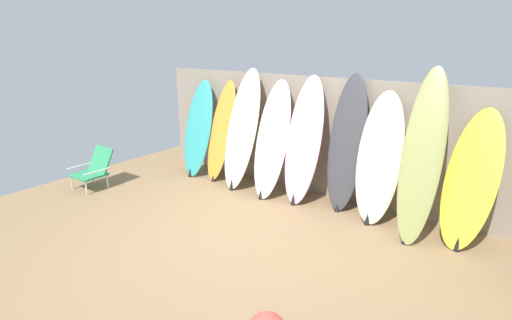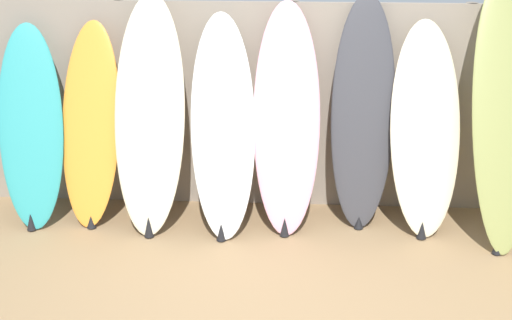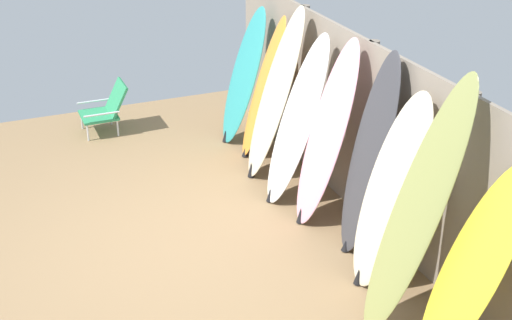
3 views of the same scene
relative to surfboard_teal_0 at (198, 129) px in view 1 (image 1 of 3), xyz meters
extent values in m
plane|color=#8E704C|center=(2.14, -1.59, -0.82)|extent=(7.68, 7.68, 0.00)
cube|color=gray|center=(2.14, 0.41, 0.08)|extent=(6.08, 0.04, 1.80)
cylinder|color=slate|center=(-0.74, 0.45, 0.08)|extent=(0.10, 0.10, 1.80)
cylinder|color=slate|center=(0.70, 0.45, 0.08)|extent=(0.10, 0.10, 1.80)
cylinder|color=slate|center=(2.14, 0.45, 0.08)|extent=(0.10, 0.10, 1.80)
cylinder|color=slate|center=(3.58, 0.45, 0.08)|extent=(0.10, 0.10, 1.80)
ellipsoid|color=teal|center=(0.00, 0.00, 0.01)|extent=(0.60, 0.66, 1.65)
cone|color=black|center=(0.00, -0.25, -0.73)|extent=(0.08, 0.08, 0.14)
ellipsoid|color=orange|center=(0.49, 0.05, 0.02)|extent=(0.57, 0.61, 1.67)
cone|color=black|center=(0.49, -0.18, -0.75)|extent=(0.08, 0.08, 0.10)
ellipsoid|color=beige|center=(1.00, -0.03, 0.14)|extent=(0.60, 0.69, 1.90)
cone|color=black|center=(1.00, -0.31, -0.72)|extent=(0.08, 0.08, 0.17)
ellipsoid|color=white|center=(1.60, -0.05, 0.06)|extent=(0.59, 0.74, 1.76)
cone|color=black|center=(1.60, -0.34, -0.73)|extent=(0.08, 0.08, 0.14)
ellipsoid|color=pink|center=(2.11, 0.02, 0.11)|extent=(0.57, 0.62, 1.85)
cone|color=black|center=(2.11, -0.24, -0.73)|extent=(0.08, 0.08, 0.16)
ellipsoid|color=#38383D|center=(2.72, 0.12, 0.14)|extent=(0.52, 0.43, 1.90)
cone|color=black|center=(2.72, -0.07, -0.75)|extent=(0.08, 0.08, 0.10)
ellipsoid|color=beige|center=(3.22, 0.04, 0.04)|extent=(0.64, 0.66, 1.71)
cone|color=black|center=(3.22, -0.22, -0.73)|extent=(0.08, 0.08, 0.14)
ellipsoid|color=olive|center=(3.77, -0.09, 0.21)|extent=(0.54, 0.86, 2.04)
cone|color=black|center=(3.77, -0.44, -0.74)|extent=(0.08, 0.08, 0.12)
ellipsoid|color=yellow|center=(4.31, 0.03, -0.02)|extent=(0.65, 0.73, 1.59)
cone|color=black|center=(4.31, -0.26, -0.72)|extent=(0.08, 0.08, 0.16)
cylinder|color=silver|center=(-1.09, -1.81, -0.71)|extent=(0.02, 0.02, 0.22)
cylinder|color=silver|center=(-0.68, -1.81, -0.71)|extent=(0.02, 0.02, 0.22)
cylinder|color=silver|center=(-1.09, -1.44, -0.71)|extent=(0.02, 0.02, 0.22)
cylinder|color=silver|center=(-0.68, -1.44, -0.71)|extent=(0.02, 0.02, 0.22)
cube|color=#2D8C59|center=(-0.89, -1.62, -0.58)|extent=(0.48, 0.44, 0.03)
cube|color=#2D8C59|center=(-0.89, -1.38, -0.39)|extent=(0.46, 0.24, 0.41)
cylinder|color=silver|center=(-1.13, -1.62, -0.48)|extent=(0.02, 0.44, 0.02)
cylinder|color=silver|center=(-0.65, -1.62, -0.48)|extent=(0.02, 0.44, 0.02)
camera|label=1|loc=(4.86, -4.90, 1.53)|focal=28.00mm
camera|label=2|loc=(2.16, -5.43, 1.95)|focal=50.00mm
camera|label=3|loc=(7.57, -2.97, 2.86)|focal=50.00mm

